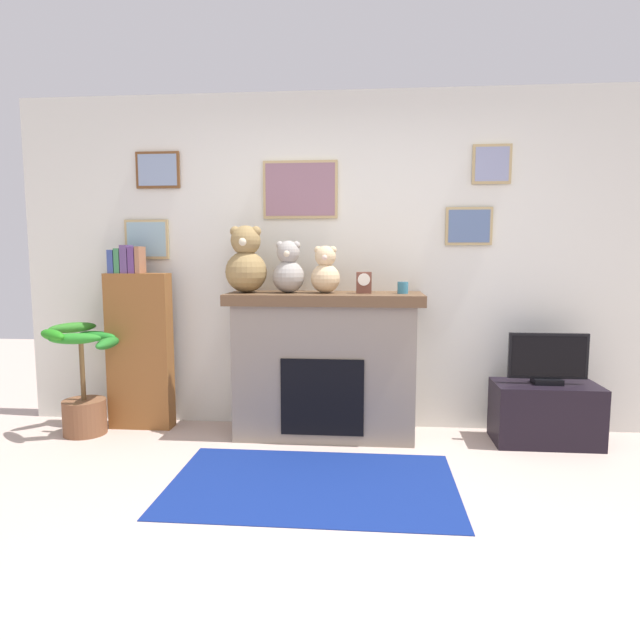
# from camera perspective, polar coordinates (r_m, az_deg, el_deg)

# --- Properties ---
(ground_plane) EXTENTS (12.00, 12.00, 0.00)m
(ground_plane) POSITION_cam_1_polar(r_m,az_deg,el_deg) (2.77, 0.57, -22.89)
(ground_plane) COLOR #BAA397
(back_wall) EXTENTS (5.20, 0.15, 2.60)m
(back_wall) POSITION_cam_1_polar(r_m,az_deg,el_deg) (4.40, 2.63, 5.95)
(back_wall) COLOR silver
(back_wall) RESTS_ON ground_plane
(fireplace) EXTENTS (1.44, 0.56, 1.08)m
(fireplace) POSITION_cam_1_polar(r_m,az_deg,el_deg) (4.18, 0.52, -4.54)
(fireplace) COLOR gray
(fireplace) RESTS_ON ground_plane
(bookshelf) EXTENTS (0.49, 0.16, 1.44)m
(bookshelf) POSITION_cam_1_polar(r_m,az_deg,el_deg) (4.56, -18.12, -2.56)
(bookshelf) COLOR brown
(bookshelf) RESTS_ON ground_plane
(potted_plant) EXTENTS (0.56, 0.59, 0.84)m
(potted_plant) POSITION_cam_1_polar(r_m,az_deg,el_deg) (4.59, -23.18, -6.53)
(potted_plant) COLOR brown
(potted_plant) RESTS_ON ground_plane
(tv_stand) EXTENTS (0.74, 0.40, 0.44)m
(tv_stand) POSITION_cam_1_polar(r_m,az_deg,el_deg) (4.39, 22.18, -8.90)
(tv_stand) COLOR black
(tv_stand) RESTS_ON ground_plane
(television) EXTENTS (0.55, 0.14, 0.37)m
(television) POSITION_cam_1_polar(r_m,az_deg,el_deg) (4.30, 22.42, -3.81)
(television) COLOR black
(television) RESTS_ON tv_stand
(area_rug) EXTENTS (1.71, 1.08, 0.01)m
(area_rug) POSITION_cam_1_polar(r_m,az_deg,el_deg) (3.45, -0.78, -16.51)
(area_rug) COLOR navy
(area_rug) RESTS_ON ground_plane
(candle_jar) EXTENTS (0.08, 0.08, 0.09)m
(candle_jar) POSITION_cam_1_polar(r_m,az_deg,el_deg) (4.08, 8.52, 3.31)
(candle_jar) COLOR teal
(candle_jar) RESTS_ON fireplace
(mantel_clock) EXTENTS (0.11, 0.08, 0.16)m
(mantel_clock) POSITION_cam_1_polar(r_m,az_deg,el_deg) (4.07, 4.55, 3.86)
(mantel_clock) COLOR brown
(mantel_clock) RESTS_ON fireplace
(teddy_bear_brown) EXTENTS (0.31, 0.31, 0.50)m
(teddy_bear_brown) POSITION_cam_1_polar(r_m,az_deg,el_deg) (4.16, -7.63, 5.89)
(teddy_bear_brown) COLOR olive
(teddy_bear_brown) RESTS_ON fireplace
(teddy_bear_cream) EXTENTS (0.24, 0.24, 0.38)m
(teddy_bear_cream) POSITION_cam_1_polar(r_m,az_deg,el_deg) (4.11, -3.28, 5.22)
(teddy_bear_cream) COLOR gray
(teddy_bear_cream) RESTS_ON fireplace
(teddy_bear_grey) EXTENTS (0.22, 0.22, 0.35)m
(teddy_bear_grey) POSITION_cam_1_polar(r_m,az_deg,el_deg) (4.08, 0.56, 4.98)
(teddy_bear_grey) COLOR #D0B287
(teddy_bear_grey) RESTS_ON fireplace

